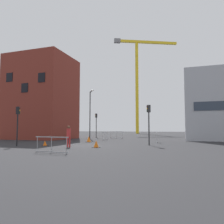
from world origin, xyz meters
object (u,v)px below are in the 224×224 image
traffic_light_island (96,121)px  pedestrian_walking (69,135)px  traffic_cone_orange (89,139)px  traffic_cone_by_barrier (96,144)px  streetlamp_tall (90,110)px  traffic_light_far (18,119)px  traffic_cone_on_verge (45,143)px  construction_crane (138,72)px  traffic_light_median (149,118)px

traffic_light_island → pedestrian_walking: traffic_light_island is taller
traffic_cone_orange → traffic_cone_by_barrier: bearing=-60.5°
streetlamp_tall → pedestrian_walking: bearing=-73.2°
pedestrian_walking → traffic_cone_by_barrier: pedestrian_walking is taller
traffic_cone_orange → traffic_light_far: bearing=-118.2°
traffic_cone_on_verge → traffic_cone_orange: traffic_cone_orange is taller
construction_crane → traffic_light_island: construction_crane is taller
traffic_cone_on_verge → traffic_cone_orange: (1.58, 6.18, 0.10)m
traffic_light_median → traffic_cone_by_barrier: (-3.85, -3.74, -2.32)m
traffic_light_median → traffic_cone_by_barrier: traffic_light_median is taller
streetlamp_tall → traffic_cone_on_verge: streetlamp_tall is taller
construction_crane → pedestrian_walking: (3.18, -45.85, -17.25)m
construction_crane → pedestrian_walking: bearing=-86.0°
traffic_light_far → traffic_light_island: size_ratio=0.87×
traffic_cone_by_barrier → traffic_cone_on_verge: bearing=178.4°
traffic_light_median → traffic_cone_on_verge: 9.97m
traffic_light_island → traffic_cone_orange: bearing=-71.5°
traffic_light_island → pedestrian_walking: bearing=-74.6°
traffic_light_island → traffic_cone_orange: 11.87m
traffic_light_far → pedestrian_walking: (5.11, 0.35, -1.37)m
traffic_light_median → traffic_cone_on_verge: size_ratio=7.87×
construction_crane → streetlamp_tall: size_ratio=3.90×
traffic_light_median → traffic_cone_orange: traffic_light_median is taller
construction_crane → traffic_cone_by_barrier: construction_crane is taller
pedestrian_walking → traffic_cone_by_barrier: size_ratio=3.12×
traffic_light_island → traffic_cone_orange: size_ratio=6.05×
construction_crane → traffic_light_median: (9.35, -41.59, -15.73)m
construction_crane → traffic_cone_by_barrier: size_ratio=47.89×
traffic_cone_on_verge → traffic_light_far: bearing=-156.1°
streetlamp_tall → traffic_cone_by_barrier: 14.95m
streetlamp_tall → traffic_cone_by_barrier: size_ratio=12.29×
pedestrian_walking → traffic_cone_orange: 6.99m
pedestrian_walking → construction_crane: bearing=94.0°
traffic_light_median → traffic_cone_orange: (-7.42, 2.58, -2.27)m
construction_crane → streetlamp_tall: bearing=-91.5°
construction_crane → pedestrian_walking: construction_crane is taller
streetlamp_tall → traffic_light_island: 4.77m
traffic_light_median → traffic_light_far: traffic_light_median is taller
streetlamp_tall → traffic_light_median: (10.22, -9.16, -1.72)m
pedestrian_walking → traffic_cone_by_barrier: bearing=12.6°
traffic_cone_by_barrier → streetlamp_tall: bearing=116.3°
traffic_light_island → traffic_light_median: bearing=-50.7°
traffic_light_far → pedestrian_walking: traffic_light_far is taller
traffic_light_island → traffic_light_far: bearing=-90.6°
construction_crane → traffic_cone_orange: (1.94, -39.02, -18.00)m
traffic_light_far → traffic_cone_orange: bearing=61.8°
pedestrian_walking → traffic_cone_by_barrier: 2.51m
traffic_light_median → traffic_cone_orange: 8.17m
traffic_light_island → pedestrian_walking: (4.93, -17.85, -1.69)m
construction_crane → traffic_light_far: bearing=-92.4°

